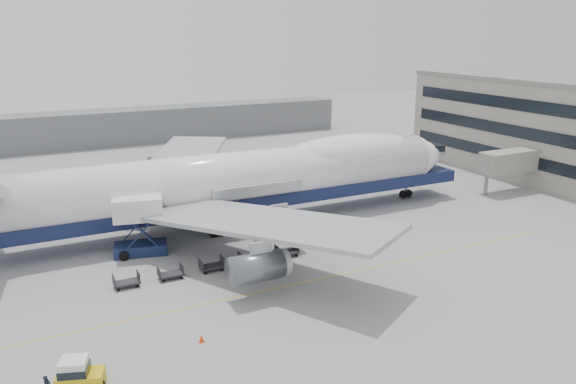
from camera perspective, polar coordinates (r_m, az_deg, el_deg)
ground at (r=58.09m, az=-0.52°, el=-6.76°), size 260.00×260.00×0.00m
apron_line at (r=53.22m, az=2.34°, el=-9.00°), size 60.00×0.15×0.01m
hangar at (r=120.43m, az=-19.86°, el=6.02°), size 110.00×8.00×7.00m
airliner at (r=66.96m, az=-4.54°, el=1.38°), size 67.00×55.30×19.98m
catering_truck at (r=60.07m, az=-14.92°, el=-3.02°), size 5.79×4.51×6.18m
baggage_tug at (r=40.74m, az=-20.56°, el=-17.06°), size 3.32×2.46×2.17m
traffic_cone at (r=44.06m, az=-8.78°, el=-14.49°), size 0.40×0.40×0.59m
dolly_0 at (r=53.81m, az=-16.08°, el=-8.75°), size 2.30×1.35×1.30m
dolly_1 at (r=54.55m, az=-11.84°, el=-8.10°), size 2.30×1.35×1.30m
dolly_2 at (r=55.57m, az=-7.75°, el=-7.42°), size 2.30×1.35×1.30m
dolly_3 at (r=56.87m, az=-3.83°, el=-6.74°), size 2.30×1.35×1.30m
dolly_4 at (r=58.42m, az=-0.12°, el=-6.06°), size 2.30×1.35×1.30m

